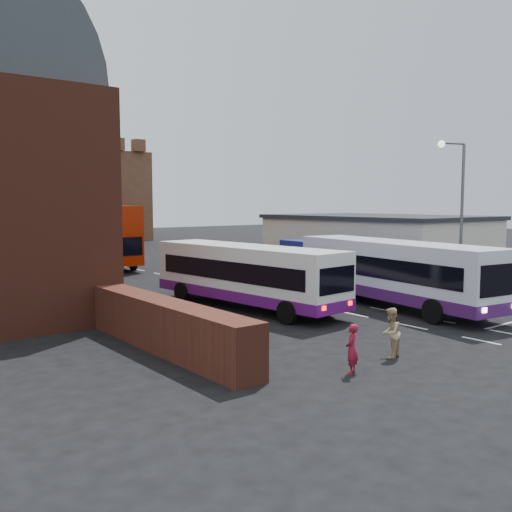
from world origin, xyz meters
TOP-DOWN VIEW (x-y plane):
  - ground at (0.00, 0.00)m, footprint 180.00×180.00m
  - forecourt_wall at (-10.20, 2.00)m, footprint 1.20×10.00m
  - cream_building at (15.00, 14.00)m, footprint 10.40×16.40m
  - castle_keep at (6.00, 66.00)m, footprint 22.00×22.00m
  - bus_white_outbound at (-3.01, 6.91)m, footprint 3.71×11.62m
  - bus_white_inbound at (3.01, 2.55)m, footprint 4.37×12.38m
  - bus_blue at (5.93, 8.81)m, footprint 2.86×10.08m
  - bus_red_double at (-1.57, 29.03)m, footprint 3.85×12.66m
  - street_lamp at (8.32, 2.55)m, footprint 1.67×0.76m
  - pedestrian_red at (-7.02, -3.85)m, footprint 0.68×0.60m
  - pedestrian_beige at (-4.62, -3.40)m, footprint 1.00×0.89m

SIDE VIEW (x-z plane):
  - ground at x=0.00m, z-range 0.00..0.00m
  - pedestrian_red at x=-7.02m, z-range 0.00..1.55m
  - pedestrian_beige at x=-4.62m, z-range 0.00..1.72m
  - forecourt_wall at x=-10.20m, z-range 0.00..1.80m
  - bus_blue at x=5.93m, z-range 0.25..2.97m
  - bus_white_outbound at x=-3.01m, z-range 0.28..3.40m
  - bus_white_inbound at x=3.01m, z-range 0.30..3.60m
  - cream_building at x=15.00m, z-range 0.03..4.28m
  - bus_red_double at x=-1.57m, z-range 0.16..5.15m
  - street_lamp at x=8.32m, z-range 0.89..9.47m
  - castle_keep at x=6.00m, z-range 0.00..12.00m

